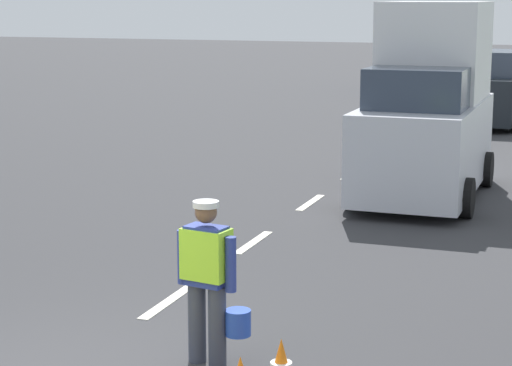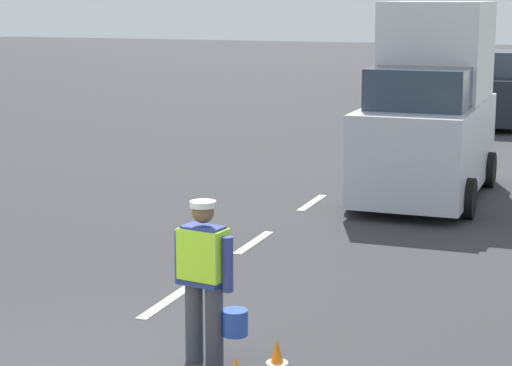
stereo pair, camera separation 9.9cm
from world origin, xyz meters
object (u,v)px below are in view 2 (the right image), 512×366
at_px(delivery_truck, 430,109).
at_px(car_outgoing_far, 493,91).
at_px(road_worker, 206,274).
at_px(car_oncoming_third, 435,67).

bearing_deg(delivery_truck, car_outgoing_far, 90.25).
height_order(road_worker, delivery_truck, delivery_truck).
bearing_deg(car_outgoing_far, road_worker, -91.55).
distance_m(road_worker, car_oncoming_third, 28.65).
relative_size(road_worker, car_oncoming_third, 0.43).
bearing_deg(car_outgoing_far, delivery_truck, -89.75).
xyz_separation_m(delivery_truck, car_outgoing_far, (-0.05, 10.44, -0.62)).
xyz_separation_m(road_worker, car_outgoing_far, (0.53, 19.49, 0.06)).
height_order(delivery_truck, car_oncoming_third, delivery_truck).
height_order(delivery_truck, car_outgoing_far, delivery_truck).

